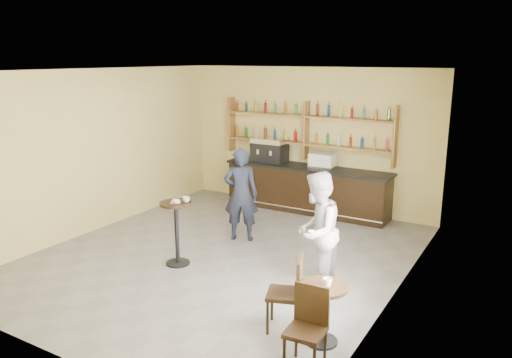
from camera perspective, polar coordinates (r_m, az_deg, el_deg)
The scene contains 23 objects.
floor at distance 8.92m, azimuth -3.76°, elevation -8.73°, with size 7.00×7.00×0.00m, color slate.
ceiling at distance 8.24m, azimuth -4.11°, elevation 12.28°, with size 7.00×7.00×0.00m, color white.
wall_back at distance 11.45m, azimuth 6.01°, elevation 4.61°, with size 7.00×7.00×0.00m, color #DFCD7E.
wall_front at distance 5.99m, azimuth -23.19°, elevation -5.00°, with size 7.00×7.00×0.00m, color #DFCD7E.
wall_left at distance 10.40m, azimuth -17.74°, elevation 3.10°, with size 7.00×7.00×0.00m, color #DFCD7E.
wall_right at distance 7.23m, azimuth 16.14°, elevation -1.30°, with size 7.00×7.00×0.00m, color #DFCD7E.
window_pane at distance 6.09m, azimuth 13.27°, elevation -2.95°, with size 2.00×2.00×0.00m, color white.
window_frame at distance 6.09m, azimuth 13.22°, elevation -2.95°, with size 0.04×1.70×2.10m, color black, non-canonical shape.
shelf_unit at distance 11.30m, azimuth 5.76°, elevation 5.58°, with size 4.00×0.26×1.40m, color brown, non-canonical shape.
liquor_bottles at distance 11.28m, azimuth 5.79°, elevation 6.43°, with size 3.68×0.10×1.00m, color #8C5919, non-canonical shape.
bar_counter at distance 11.30m, azimuth 5.82°, elevation -1.11°, with size 3.83×0.75×1.04m, color black, non-canonical shape.
espresso_machine at distance 11.55m, azimuth 1.57°, elevation 3.33°, with size 0.78×0.50×0.56m, color black, non-canonical shape.
pastry_case at distance 11.00m, azimuth 7.68°, elevation 2.09°, with size 0.56×0.45×0.34m, color silver, non-canonical shape.
pedestal_table at distance 8.48m, azimuth -9.04°, elevation -6.17°, with size 0.53×0.53×1.09m, color black, non-canonical shape.
napkin at distance 8.31m, azimuth -9.18°, elevation -2.63°, with size 0.15×0.15×0.00m, color white.
donut at distance 8.29m, azimuth -9.18°, elevation -2.48°, with size 0.14×0.14×0.05m, color gold.
cup_pedestal at distance 8.29m, azimuth -8.00°, elevation -2.30°, with size 0.12×0.12×0.10m, color white.
man_main at distance 9.40m, azimuth -1.73°, elevation -1.76°, with size 0.65×0.43×1.79m, color black.
cafe_table at distance 6.32m, azimuth 7.59°, elevation -15.05°, with size 0.60×0.60×0.76m, color black, non-canonical shape.
cup_cafe at distance 6.11m, azimuth 8.16°, elevation -11.61°, with size 0.11×0.11×0.10m, color white.
chair_west at distance 6.51m, azimuth 3.23°, elevation -12.89°, with size 0.43×0.43×0.99m, color black, non-canonical shape.
chair_south at distance 5.77m, azimuth 5.66°, elevation -16.89°, with size 0.41×0.41×0.95m, color black, non-canonical shape.
patron_second at distance 7.48m, azimuth 6.96°, elevation -5.94°, with size 0.88×0.68×1.80m, color #A9A8AE.
Camera 1 is at (4.66, -6.80, 3.42)m, focal length 35.00 mm.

